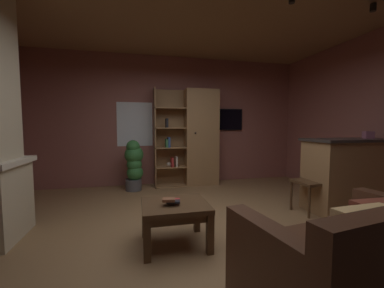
{
  "coord_description": "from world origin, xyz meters",
  "views": [
    {
      "loc": [
        -0.71,
        -2.62,
        1.28
      ],
      "look_at": [
        0.0,
        0.4,
        1.05
      ],
      "focal_mm": 22.24,
      "sensor_mm": 36.0,
      "label": 1
    }
  ],
  "objects_px": {
    "table_book_2": "(169,200)",
    "coffee_table": "(175,211)",
    "tissue_box": "(368,135)",
    "wall_mounted_tv": "(224,120)",
    "table_book_0": "(175,201)",
    "table_book_1": "(173,202)",
    "potted_floor_plant": "(134,164)",
    "dining_chair": "(315,177)",
    "bookshelf_cabinet": "(197,138)",
    "leather_couch": "(358,265)",
    "kitchen_bar_counter": "(355,174)"
  },
  "relations": [
    {
      "from": "potted_floor_plant",
      "to": "table_book_2",
      "type": "bearing_deg",
      "value": -81.36
    },
    {
      "from": "leather_couch",
      "to": "coffee_table",
      "type": "xyz_separation_m",
      "value": [
        -1.11,
        1.18,
        0.06
      ]
    },
    {
      "from": "table_book_1",
      "to": "table_book_2",
      "type": "xyz_separation_m",
      "value": [
        -0.05,
        -0.01,
        0.03
      ]
    },
    {
      "from": "bookshelf_cabinet",
      "to": "leather_couch",
      "type": "relative_size",
      "value": 1.24
    },
    {
      "from": "wall_mounted_tv",
      "to": "table_book_0",
      "type": "bearing_deg",
      "value": -120.43
    },
    {
      "from": "leather_couch",
      "to": "table_book_0",
      "type": "height_order",
      "value": "leather_couch"
    },
    {
      "from": "table_book_2",
      "to": "coffee_table",
      "type": "bearing_deg",
      "value": 40.12
    },
    {
      "from": "tissue_box",
      "to": "coffee_table",
      "type": "xyz_separation_m",
      "value": [
        -3.04,
        -0.43,
        -0.78
      ]
    },
    {
      "from": "potted_floor_plant",
      "to": "table_book_1",
      "type": "bearing_deg",
      "value": -80.27
    },
    {
      "from": "dining_chair",
      "to": "leather_couch",
      "type": "bearing_deg",
      "value": -122.58
    },
    {
      "from": "leather_couch",
      "to": "wall_mounted_tv",
      "type": "distance_m",
      "value": 4.15
    },
    {
      "from": "leather_couch",
      "to": "table_book_0",
      "type": "xyz_separation_m",
      "value": [
        -1.1,
        1.22,
        0.17
      ]
    },
    {
      "from": "tissue_box",
      "to": "table_book_2",
      "type": "height_order",
      "value": "tissue_box"
    },
    {
      "from": "table_book_0",
      "to": "table_book_1",
      "type": "bearing_deg",
      "value": -108.93
    },
    {
      "from": "tissue_box",
      "to": "wall_mounted_tv",
      "type": "bearing_deg",
      "value": 121.25
    },
    {
      "from": "bookshelf_cabinet",
      "to": "table_book_2",
      "type": "distance_m",
      "value": 2.86
    },
    {
      "from": "coffee_table",
      "to": "table_book_2",
      "type": "distance_m",
      "value": 0.18
    },
    {
      "from": "table_book_2",
      "to": "dining_chair",
      "type": "bearing_deg",
      "value": 14.03
    },
    {
      "from": "kitchen_bar_counter",
      "to": "table_book_0",
      "type": "relative_size",
      "value": 14.41
    },
    {
      "from": "table_book_1",
      "to": "wall_mounted_tv",
      "type": "xyz_separation_m",
      "value": [
        1.64,
        2.84,
        0.94
      ]
    },
    {
      "from": "potted_floor_plant",
      "to": "bookshelf_cabinet",
      "type": "bearing_deg",
      "value": 8.28
    },
    {
      "from": "leather_couch",
      "to": "potted_floor_plant",
      "type": "height_order",
      "value": "potted_floor_plant"
    },
    {
      "from": "bookshelf_cabinet",
      "to": "wall_mounted_tv",
      "type": "distance_m",
      "value": 0.85
    },
    {
      "from": "tissue_box",
      "to": "leather_couch",
      "type": "xyz_separation_m",
      "value": [
        -1.93,
        -1.61,
        -0.85
      ]
    },
    {
      "from": "kitchen_bar_counter",
      "to": "dining_chair",
      "type": "height_order",
      "value": "kitchen_bar_counter"
    },
    {
      "from": "table_book_1",
      "to": "wall_mounted_tv",
      "type": "distance_m",
      "value": 3.42
    },
    {
      "from": "tissue_box",
      "to": "table_book_0",
      "type": "height_order",
      "value": "tissue_box"
    },
    {
      "from": "coffee_table",
      "to": "table_book_1",
      "type": "relative_size",
      "value": 5.05
    },
    {
      "from": "dining_chair",
      "to": "potted_floor_plant",
      "type": "distance_m",
      "value": 3.23
    },
    {
      "from": "table_book_0",
      "to": "kitchen_bar_counter",
      "type": "bearing_deg",
      "value": 8.22
    },
    {
      "from": "kitchen_bar_counter",
      "to": "wall_mounted_tv",
      "type": "relative_size",
      "value": 1.79
    },
    {
      "from": "table_book_0",
      "to": "wall_mounted_tv",
      "type": "bearing_deg",
      "value": 59.57
    },
    {
      "from": "bookshelf_cabinet",
      "to": "dining_chair",
      "type": "distance_m",
      "value": 2.49
    },
    {
      "from": "tissue_box",
      "to": "table_book_2",
      "type": "xyz_separation_m",
      "value": [
        -3.12,
        -0.49,
        -0.63
      ]
    },
    {
      "from": "wall_mounted_tv",
      "to": "potted_floor_plant",
      "type": "bearing_deg",
      "value": -168.82
    },
    {
      "from": "bookshelf_cabinet",
      "to": "table_book_1",
      "type": "distance_m",
      "value": 2.84
    },
    {
      "from": "table_book_1",
      "to": "potted_floor_plant",
      "type": "relative_size",
      "value": 0.14
    },
    {
      "from": "tissue_box",
      "to": "dining_chair",
      "type": "bearing_deg",
      "value": 175.37
    },
    {
      "from": "tissue_box",
      "to": "table_book_0",
      "type": "xyz_separation_m",
      "value": [
        -3.04,
        -0.38,
        -0.68
      ]
    },
    {
      "from": "bookshelf_cabinet",
      "to": "leather_couch",
      "type": "height_order",
      "value": "bookshelf_cabinet"
    },
    {
      "from": "bookshelf_cabinet",
      "to": "potted_floor_plant",
      "type": "xyz_separation_m",
      "value": [
        -1.35,
        -0.2,
        -0.5
      ]
    },
    {
      "from": "potted_floor_plant",
      "to": "kitchen_bar_counter",
      "type": "bearing_deg",
      "value": -29.97
    },
    {
      "from": "bookshelf_cabinet",
      "to": "coffee_table",
      "type": "distance_m",
      "value": 2.81
    },
    {
      "from": "kitchen_bar_counter",
      "to": "dining_chair",
      "type": "xyz_separation_m",
      "value": [
        -0.69,
        0.04,
        -0.02
      ]
    },
    {
      "from": "leather_couch",
      "to": "wall_mounted_tv",
      "type": "height_order",
      "value": "wall_mounted_tv"
    },
    {
      "from": "table_book_0",
      "to": "table_book_1",
      "type": "relative_size",
      "value": 0.78
    },
    {
      "from": "potted_floor_plant",
      "to": "wall_mounted_tv",
      "type": "relative_size",
      "value": 1.15
    },
    {
      "from": "kitchen_bar_counter",
      "to": "wall_mounted_tv",
      "type": "height_order",
      "value": "wall_mounted_tv"
    },
    {
      "from": "table_book_0",
      "to": "dining_chair",
      "type": "height_order",
      "value": "dining_chair"
    },
    {
      "from": "tissue_box",
      "to": "table_book_2",
      "type": "relative_size",
      "value": 0.93
    }
  ]
}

